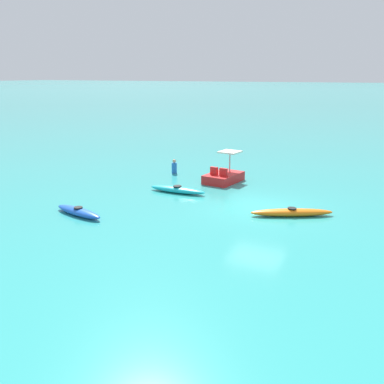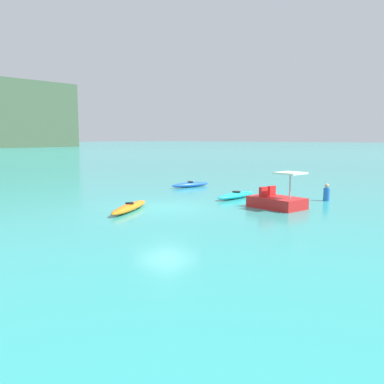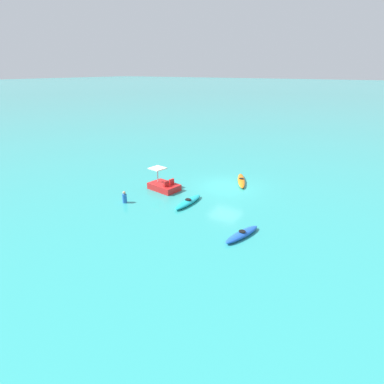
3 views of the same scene
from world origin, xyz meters
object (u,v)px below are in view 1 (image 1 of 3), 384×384
object	(u,v)px
kayak_orange	(292,212)
kayak_blue	(78,212)
person_near_shore	(174,167)
kayak_cyan	(177,190)
pedal_boat_red	(224,176)

from	to	relation	value
kayak_orange	kayak_blue	xyz separation A→B (m)	(8.46, 3.86, 0.00)
kayak_orange	person_near_shore	distance (m)	10.02
kayak_cyan	pedal_boat_red	distance (m)	3.46
kayak_blue	person_near_shore	distance (m)	9.16
person_near_shore	kayak_blue	bearing A→B (deg)	90.23
kayak_orange	kayak_cyan	distance (m)	6.38
kayak_orange	kayak_cyan	size ratio (longest dim) A/B	1.11
kayak_cyan	person_near_shore	size ratio (longest dim) A/B	3.54
kayak_orange	pedal_boat_red	size ratio (longest dim) A/B	1.32
kayak_orange	kayak_blue	size ratio (longest dim) A/B	1.19
kayak_cyan	person_near_shore	bearing A→B (deg)	-60.55
pedal_boat_red	person_near_shore	distance (m)	3.68
kayak_orange	kayak_cyan	world-z (taller)	same
pedal_boat_red	person_near_shore	size ratio (longest dim) A/B	2.97
kayak_orange	kayak_blue	bearing A→B (deg)	24.50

